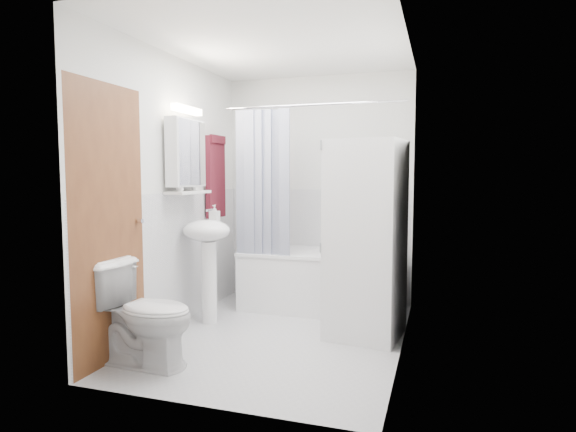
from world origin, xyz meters
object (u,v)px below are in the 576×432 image
(sink, at_px, (207,247))
(washer_dryer, at_px, (365,239))
(bathtub, at_px, (319,277))
(toilet, at_px, (144,314))

(sink, relative_size, washer_dryer, 0.64)
(sink, xyz_separation_m, washer_dryer, (1.43, 0.06, 0.12))
(bathtub, xyz_separation_m, sink, (-0.87, -0.74, 0.38))
(bathtub, bearing_deg, washer_dryer, -50.20)
(bathtub, distance_m, washer_dryer, 1.01)
(sink, height_order, toilet, sink)
(toilet, bearing_deg, washer_dryer, -48.71)
(bathtub, xyz_separation_m, washer_dryer, (0.56, -0.67, 0.50))
(bathtub, bearing_deg, sink, -139.75)
(sink, bearing_deg, bathtub, 40.25)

